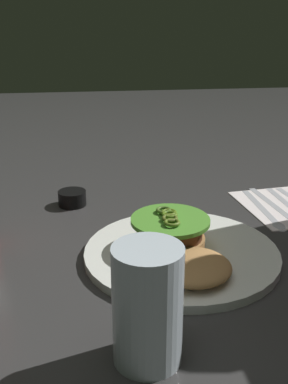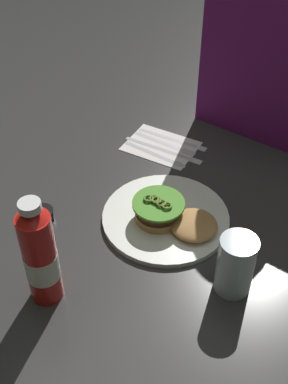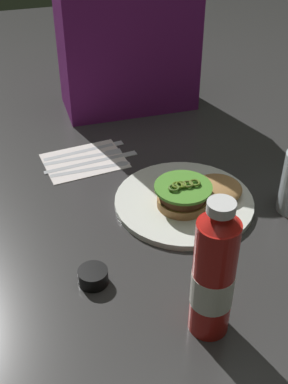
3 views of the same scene
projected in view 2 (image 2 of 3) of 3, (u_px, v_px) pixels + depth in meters
name	position (u px, v px, depth m)	size (l,w,h in m)	color
ground_plane	(162.00, 231.00, 1.07)	(3.00, 3.00, 0.00)	#343333
dinner_plate	(166.00, 218.00, 1.09)	(0.28, 0.28, 0.01)	white
burger_sandwich	(171.00, 215.00, 1.06)	(0.19, 0.12, 0.05)	#B58049
ketchup_bottle	(40.00, 257.00, 0.88)	(0.06, 0.06, 0.24)	red
water_glass	(235.00, 265.00, 0.92)	(0.07, 0.07, 0.13)	silver
condiment_cup	(43.00, 215.00, 1.09)	(0.05, 0.05, 0.03)	black
napkin	(161.00, 146.00, 1.30)	(0.18, 0.13, 0.00)	white
spoon_utensil	(163.00, 157.00, 1.26)	(0.18, 0.03, 0.00)	silver
butter_knife	(168.00, 151.00, 1.28)	(0.22, 0.04, 0.00)	silver
fork_utensil	(169.00, 144.00, 1.30)	(0.18, 0.03, 0.00)	silver
steak_knife	(177.00, 140.00, 1.31)	(0.20, 0.04, 0.00)	silver
diner_person	(279.00, 40.00, 1.21)	(0.34, 0.17, 0.56)	#741C6F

